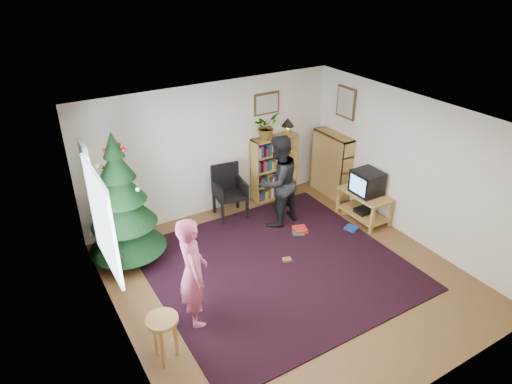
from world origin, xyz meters
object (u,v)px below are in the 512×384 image
picture_right (346,103)px  stool (163,328)px  picture_back (267,104)px  crt_tv (367,182)px  person_by_chair (278,182)px  bookshelf_right (331,164)px  potted_plant (266,126)px  armchair (227,189)px  christmas_tree (123,210)px  table_lamp (288,123)px  bookshelf_back (274,167)px  tv_stand (364,203)px  person_standing (193,272)px

picture_right → stool: 5.40m
picture_back → picture_right: picture_right is taller
crt_tv → person_by_chair: size_ratio=0.29×
picture_right → crt_tv: 1.59m
picture_back → person_by_chair: (-0.41, -1.06, -1.09)m
bookshelf_right → potted_plant: (-1.28, 0.48, 0.89)m
armchair → stool: armchair is taller
christmas_tree → stool: (-0.25, -2.27, -0.42)m
picture_right → table_lamp: 1.17m
picture_back → potted_plant: 0.43m
armchair → stool: (-2.32, -2.75, -0.03)m
bookshelf_back → stool: bearing=-140.2°
bookshelf_back → tv_stand: (0.96, -1.63, -0.34)m
bookshelf_right → crt_tv: 1.16m
picture_back → tv_stand: bearing=-58.7°
stool → picture_back: bearing=42.0°
picture_back → picture_right: (1.33, -0.73, 0.00)m
bookshelf_right → stool: (-4.54, -2.41, -0.16)m
christmas_tree → table_lamp: size_ratio=6.60×
bookshelf_right → crt_tv: (-0.12, -1.15, 0.10)m
armchair → tv_stand: bearing=-28.2°
bookshelf_back → crt_tv: 1.89m
bookshelf_right → stool: bookshelf_right is taller
table_lamp → picture_right: bearing=-32.7°
christmas_tree → crt_tv: (4.17, -1.02, -0.16)m
armchair → table_lamp: (1.44, 0.14, 0.99)m
person_standing → christmas_tree: bearing=22.0°
bookshelf_back → picture_right: bearing=-25.8°
bookshelf_right → person_standing: 4.40m
stool → person_by_chair: (2.94, 1.96, 0.35)m
picture_back → person_by_chair: picture_back is taller
table_lamp → tv_stand: bearing=-67.8°
picture_back → bookshelf_right: bearing=-27.2°
stool → person_by_chair: size_ratio=0.38×
picture_right → christmas_tree: picture_right is taller
person_by_chair → table_lamp: person_by_chair is taller
stool → person_standing: (0.61, 0.43, 0.30)m
picture_right → armchair: picture_right is taller
tv_stand → person_by_chair: (-1.48, 0.71, 0.53)m
bookshelf_right → crt_tv: bearing=173.9°
armchair → person_by_chair: size_ratio=0.58×
person_standing → bookshelf_right: bearing=-52.5°
picture_back → crt_tv: size_ratio=1.10×
table_lamp → person_by_chair: bearing=-131.5°
stool → potted_plant: 4.47m
picture_right → tv_stand: size_ratio=0.62×
picture_right → armchair: size_ratio=0.60×
table_lamp → armchair: bearing=-174.6°
crt_tv → stool: crt_tv is taller
bookshelf_back → bookshelf_right: same height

